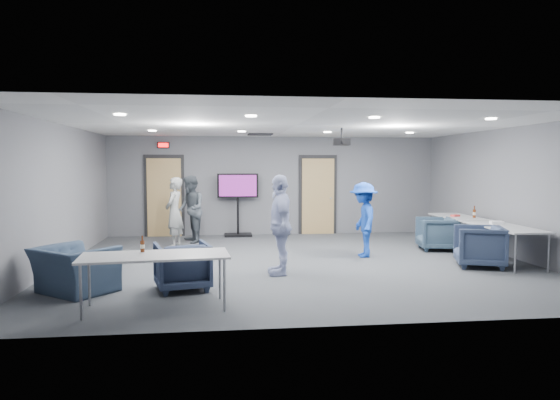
{
  "coord_description": "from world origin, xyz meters",
  "views": [
    {
      "loc": [
        -1.47,
        -9.7,
        1.92
      ],
      "look_at": [
        -0.27,
        0.47,
        1.2
      ],
      "focal_mm": 32.0,
      "sensor_mm": 36.0,
      "label": 1
    }
  ],
  "objects": [
    {
      "name": "person_c",
      "position": [
        -0.46,
        -1.09,
        0.88
      ],
      "size": [
        0.43,
        1.03,
        1.76
      ],
      "primitive_type": "imported",
      "rotation": [
        0.0,
        0.0,
        -1.57
      ],
      "color": "#ACB6DE",
      "rests_on": "floor"
    },
    {
      "name": "wall_back",
      "position": [
        0.0,
        4.0,
        1.35
      ],
      "size": [
        9.0,
        0.02,
        2.7
      ],
      "primitive_type": "cube",
      "color": "slate",
      "rests_on": "floor"
    },
    {
      "name": "snack_box",
      "position": [
        3.91,
        1.23,
        0.75
      ],
      "size": [
        0.23,
        0.2,
        0.04
      ],
      "primitive_type": "cube",
      "rotation": [
        0.0,
        0.0,
        0.43
      ],
      "color": "#DE3A37",
      "rests_on": "table_right_a"
    },
    {
      "name": "chair_front_b",
      "position": [
        -3.67,
        -2.0,
        0.35
      ],
      "size": [
        1.42,
        1.4,
        0.7
      ],
      "primitive_type": "imported",
      "rotation": [
        0.0,
        0.0,
        2.46
      ],
      "color": "#36475E",
      "rests_on": "floor"
    },
    {
      "name": "table_front_left",
      "position": [
        -2.35,
        -3.0,
        0.69
      ],
      "size": [
        2.0,
        0.98,
        0.73
      ],
      "rotation": [
        0.0,
        0.0,
        0.09
      ],
      "color": "#BBBDC0",
      "rests_on": "floor"
    },
    {
      "name": "chair_front_a",
      "position": [
        -2.08,
        -2.0,
        0.37
      ],
      "size": [
        0.96,
        0.97,
        0.74
      ],
      "primitive_type": "imported",
      "rotation": [
        0.0,
        0.0,
        3.39
      ],
      "color": "#313C56",
      "rests_on": "floor"
    },
    {
      "name": "person_d",
      "position": [
        1.47,
        0.37,
        0.78
      ],
      "size": [
        0.67,
        1.06,
        1.56
      ],
      "primitive_type": "imported",
      "rotation": [
        0.0,
        0.0,
        -1.66
      ],
      "color": "#1B46B4",
      "rests_on": "floor"
    },
    {
      "name": "bottle_front",
      "position": [
        -2.55,
        -2.77,
        0.81
      ],
      "size": [
        0.06,
        0.06,
        0.23
      ],
      "color": "#5E2910",
      "rests_on": "table_front_left"
    },
    {
      "name": "chair_right_b",
      "position": [
        3.35,
        -0.9,
        0.39
      ],
      "size": [
        1.09,
        1.07,
        0.78
      ],
      "primitive_type": "imported",
      "rotation": [
        0.0,
        0.0,
        -1.9
      ],
      "color": "#313D56",
      "rests_on": "floor"
    },
    {
      "name": "table_right_b",
      "position": [
        4.0,
        -0.66,
        0.69
      ],
      "size": [
        0.79,
        1.9,
        0.73
      ],
      "rotation": [
        0.0,
        0.0,
        1.57
      ],
      "color": "#BBBDC0",
      "rests_on": "floor"
    },
    {
      "name": "door_left",
      "position": [
        -3.0,
        3.95,
        1.07
      ],
      "size": [
        1.06,
        0.17,
        2.24
      ],
      "color": "black",
      "rests_on": "wall_back"
    },
    {
      "name": "wall_front",
      "position": [
        0.0,
        -4.0,
        1.35
      ],
      "size": [
        9.0,
        0.02,
        2.7
      ],
      "primitive_type": "cube",
      "color": "slate",
      "rests_on": "floor"
    },
    {
      "name": "ceiling",
      "position": [
        0.0,
        0.0,
        2.7
      ],
      "size": [
        9.0,
        9.0,
        0.0
      ],
      "primitive_type": "plane",
      "rotation": [
        3.14,
        0.0,
        0.0
      ],
      "color": "silver",
      "rests_on": "wall_back"
    },
    {
      "name": "hvac_diffuser",
      "position": [
        -0.5,
        2.8,
        2.69
      ],
      "size": [
        0.6,
        0.6,
        0.03
      ],
      "primitive_type": "cube",
      "color": "black",
      "rests_on": "ceiling"
    },
    {
      "name": "exit_sign",
      "position": [
        -3.0,
        3.93,
        2.45
      ],
      "size": [
        0.32,
        0.08,
        0.16
      ],
      "color": "black",
      "rests_on": "wall_back"
    },
    {
      "name": "door_right",
      "position": [
        1.2,
        3.95,
        1.07
      ],
      "size": [
        1.06,
        0.17,
        2.24
      ],
      "color": "black",
      "rests_on": "wall_back"
    },
    {
      "name": "person_a",
      "position": [
        -2.57,
        2.11,
        0.82
      ],
      "size": [
        0.53,
        0.68,
        1.63
      ],
      "primitive_type": "imported",
      "rotation": [
        0.0,
        0.0,
        -1.83
      ],
      "color": "gray",
      "rests_on": "floor"
    },
    {
      "name": "chair_right_a",
      "position": [
        3.35,
        0.98,
        0.37
      ],
      "size": [
        0.95,
        0.93,
        0.74
      ],
      "primitive_type": "imported",
      "rotation": [
        0.0,
        0.0,
        -1.75
      ],
      "color": "#35495C",
      "rests_on": "floor"
    },
    {
      "name": "bottle_right",
      "position": [
        4.2,
        0.92,
        0.83
      ],
      "size": [
        0.07,
        0.07,
        0.27
      ],
      "color": "#5E2910",
      "rests_on": "table_right_a"
    },
    {
      "name": "tv_stand",
      "position": [
        -1.03,
        3.75,
        0.96
      ],
      "size": [
        1.1,
        0.53,
        1.69
      ],
      "color": "black",
      "rests_on": "floor"
    },
    {
      "name": "table_right_a",
      "position": [
        4.0,
        1.24,
        0.68
      ],
      "size": [
        0.74,
        1.77,
        0.73
      ],
      "rotation": [
        0.0,
        0.0,
        1.57
      ],
      "color": "#BBBDC0",
      "rests_on": "floor"
    },
    {
      "name": "wall_left",
      "position": [
        -4.5,
        0.0,
        1.35
      ],
      "size": [
        0.02,
        8.0,
        2.7
      ],
      "primitive_type": "cube",
      "color": "slate",
      "rests_on": "floor"
    },
    {
      "name": "downlights",
      "position": [
        0.0,
        0.0,
        2.68
      ],
      "size": [
        6.18,
        3.78,
        0.02
      ],
      "color": "white",
      "rests_on": "ceiling"
    },
    {
      "name": "wrapper",
      "position": [
        4.08,
        -0.22,
        0.76
      ],
      "size": [
        0.27,
        0.2,
        0.06
      ],
      "primitive_type": "cube",
      "rotation": [
        0.0,
        0.0,
        -0.16
      ],
      "color": "white",
      "rests_on": "table_right_b"
    },
    {
      "name": "floor",
      "position": [
        0.0,
        0.0,
        0.0
      ],
      "size": [
        9.0,
        9.0,
        0.0
      ],
      "primitive_type": "plane",
      "color": "#34383C",
      "rests_on": "ground"
    },
    {
      "name": "person_b",
      "position": [
        -2.24,
        2.72,
        0.83
      ],
      "size": [
        0.83,
        0.95,
        1.67
      ],
      "primitive_type": "imported",
      "rotation": [
        0.0,
        0.0,
        -1.3
      ],
      "color": "#4B535B",
      "rests_on": "floor"
    },
    {
      "name": "wall_right",
      "position": [
        4.5,
        0.0,
        1.35
      ],
      "size": [
        0.02,
        8.0,
        2.7
      ],
      "primitive_type": "cube",
      "color": "slate",
      "rests_on": "floor"
    },
    {
      "name": "projector",
      "position": [
        1.02,
        0.48,
        2.4
      ],
      "size": [
        0.39,
        0.37,
        0.36
      ],
      "rotation": [
        0.0,
        0.0,
        -0.16
      ],
      "color": "black",
      "rests_on": "ceiling"
    }
  ]
}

